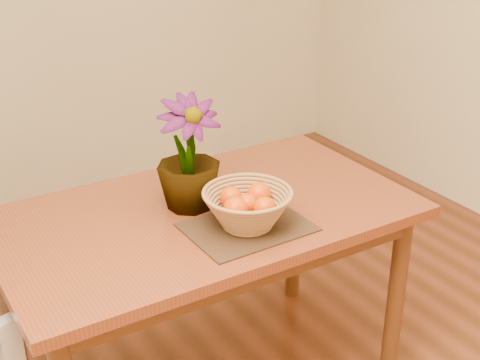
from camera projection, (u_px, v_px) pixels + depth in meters
table at (205, 232)px, 2.29m from camera, size 1.40×0.80×0.75m
placemat at (247, 227)px, 2.14m from camera, size 0.39×0.29×0.01m
wicker_basket at (247, 210)px, 2.11m from camera, size 0.29×0.29×0.12m
orange_pile at (247, 202)px, 2.10m from camera, size 0.20×0.19×0.08m
potted_plant at (188, 154)px, 2.20m from camera, size 0.24×0.24×0.38m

